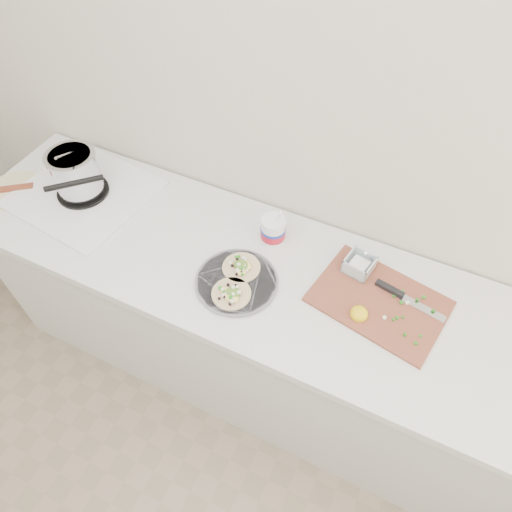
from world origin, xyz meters
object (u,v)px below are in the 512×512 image
at_px(taco_plate, 236,280).
at_px(cutboard, 379,296).
at_px(tub, 274,229).
at_px(bacon_plate, 15,190).
at_px(stove, 79,180).

height_order(taco_plate, cutboard, cutboard).
bearing_deg(cutboard, tub, 179.56).
bearing_deg(tub, bacon_plate, -168.74).
xyz_separation_m(stove, taco_plate, (0.80, -0.13, -0.07)).
bearing_deg(tub, cutboard, -11.11).
bearing_deg(tub, taco_plate, -98.40).
distance_m(stove, bacon_plate, 0.31).
relative_size(taco_plate, cutboard, 0.61).
xyz_separation_m(tub, cutboard, (0.45, -0.09, -0.05)).
distance_m(stove, taco_plate, 0.81).
distance_m(tub, bacon_plate, 1.14).
height_order(tub, bacon_plate, tub).
xyz_separation_m(tub, bacon_plate, (-1.11, -0.22, -0.06)).
height_order(stove, taco_plate, stove).
bearing_deg(bacon_plate, taco_plate, -1.10).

